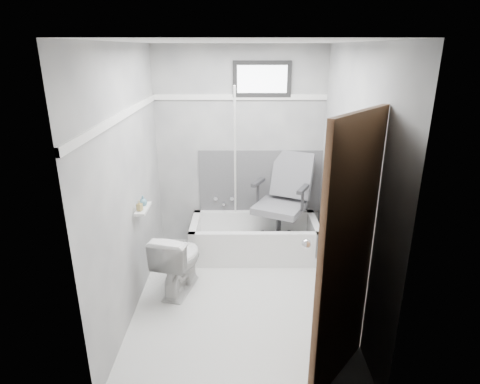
{
  "coord_description": "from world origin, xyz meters",
  "views": [
    {
      "loc": [
        -0.0,
        -3.4,
        2.35
      ],
      "look_at": [
        0.0,
        0.35,
        1.0
      ],
      "focal_mm": 30.0,
      "sensor_mm": 36.0,
      "label": 1
    }
  ],
  "objects_px": {
    "toilet": "(179,261)",
    "soap_bottle_a": "(139,205)",
    "soap_bottle_b": "(143,201)",
    "door": "(400,282)",
    "bathtub": "(254,237)",
    "office_chair": "(279,201)"
  },
  "relations": [
    {
      "from": "toilet",
      "to": "soap_bottle_a",
      "type": "xyz_separation_m",
      "value": [
        -0.32,
        -0.09,
        0.64
      ]
    },
    {
      "from": "toilet",
      "to": "door",
      "type": "xyz_separation_m",
      "value": [
        1.6,
        -1.45,
        0.67
      ]
    },
    {
      "from": "toilet",
      "to": "soap_bottle_b",
      "type": "bearing_deg",
      "value": 5.84
    },
    {
      "from": "bathtub",
      "to": "soap_bottle_b",
      "type": "xyz_separation_m",
      "value": [
        -1.11,
        -0.71,
        0.75
      ]
    },
    {
      "from": "office_chair",
      "to": "soap_bottle_b",
      "type": "height_order",
      "value": "office_chair"
    },
    {
      "from": "soap_bottle_a",
      "to": "soap_bottle_b",
      "type": "height_order",
      "value": "soap_bottle_a"
    },
    {
      "from": "toilet",
      "to": "soap_bottle_a",
      "type": "relative_size",
      "value": 6.63
    },
    {
      "from": "soap_bottle_a",
      "to": "door",
      "type": "bearing_deg",
      "value": -35.21
    },
    {
      "from": "toilet",
      "to": "door",
      "type": "relative_size",
      "value": 0.33
    },
    {
      "from": "office_chair",
      "to": "soap_bottle_b",
      "type": "xyz_separation_m",
      "value": [
        -1.4,
        -0.75,
        0.3
      ]
    },
    {
      "from": "bathtub",
      "to": "soap_bottle_a",
      "type": "relative_size",
      "value": 14.97
    },
    {
      "from": "office_chair",
      "to": "soap_bottle_b",
      "type": "bearing_deg",
      "value": -125.67
    },
    {
      "from": "door",
      "to": "soap_bottle_a",
      "type": "height_order",
      "value": "door"
    },
    {
      "from": "door",
      "to": "office_chair",
      "type": "bearing_deg",
      "value": 102.98
    },
    {
      "from": "toilet",
      "to": "soap_bottle_b",
      "type": "xyz_separation_m",
      "value": [
        -0.32,
        0.05,
        0.63
      ]
    },
    {
      "from": "soap_bottle_a",
      "to": "soap_bottle_b",
      "type": "relative_size",
      "value": 0.97
    },
    {
      "from": "door",
      "to": "soap_bottle_a",
      "type": "bearing_deg",
      "value": 144.79
    },
    {
      "from": "bathtub",
      "to": "soap_bottle_b",
      "type": "distance_m",
      "value": 1.52
    },
    {
      "from": "door",
      "to": "soap_bottle_b",
      "type": "distance_m",
      "value": 2.43
    },
    {
      "from": "toilet",
      "to": "soap_bottle_b",
      "type": "relative_size",
      "value": 6.4
    },
    {
      "from": "toilet",
      "to": "soap_bottle_b",
      "type": "height_order",
      "value": "soap_bottle_b"
    },
    {
      "from": "bathtub",
      "to": "door",
      "type": "relative_size",
      "value": 0.75
    }
  ]
}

